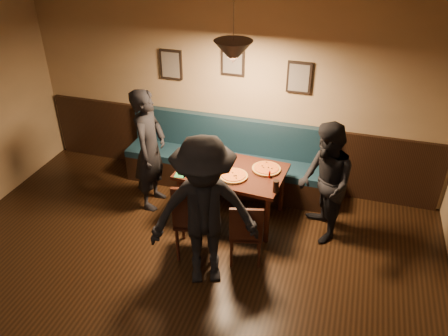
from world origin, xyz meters
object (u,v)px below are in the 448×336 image
booth_bench (227,157)px  soda_glass (276,186)px  tabasco_bottle (270,174)px  diner_right (325,183)px  chair_near_right (246,230)px  dining_table (232,193)px  chair_near_left (196,216)px  diner_left (150,150)px  diner_front (204,214)px

booth_bench → soda_glass: size_ratio=19.54×
booth_bench → tabasco_bottle: 1.07m
booth_bench → diner_right: diner_right is taller
chair_near_right → diner_right: size_ratio=0.55×
chair_near_right → tabasco_bottle: chair_near_right is taller
dining_table → chair_near_left: chair_near_left is taller
dining_table → tabasco_bottle: tabasco_bottle is taller
diner_left → soda_glass: size_ratio=11.07×
dining_table → diner_left: 1.23m
booth_bench → chair_near_right: (0.66, -1.42, -0.08)m
diner_right → diner_front: size_ratio=0.87×
chair_near_right → tabasco_bottle: 0.81m
diner_left → tabasco_bottle: diner_left is taller
tabasco_bottle → diner_front: bearing=-111.4°
diner_left → diner_right: size_ratio=1.10×
dining_table → tabasco_bottle: size_ratio=11.75×
dining_table → diner_front: (0.04, -1.20, 0.53)m
diner_front → soda_glass: (0.59, 0.88, -0.10)m
dining_table → chair_near_left: 0.85m
diner_front → soda_glass: 1.06m
soda_glass → tabasco_bottle: (-0.13, 0.28, -0.02)m
chair_near_left → soda_glass: 1.01m
diner_front → tabasco_bottle: diner_front is taller
diner_right → diner_front: bearing=-67.1°
dining_table → booth_bench: bearing=116.0°
diner_right → chair_near_left: bearing=-83.9°
booth_bench → diner_right: 1.64m
chair_near_right → tabasco_bottle: size_ratio=7.42×
diner_right → tabasco_bottle: size_ratio=13.59×
dining_table → diner_front: 1.31m
tabasco_bottle → dining_table: bearing=175.0°
chair_near_left → booth_bench: bearing=80.3°
chair_near_left → tabasco_bottle: 1.07m
diner_right → soda_glass: (-0.55, -0.26, 0.02)m
soda_glass → dining_table: bearing=153.1°
chair_near_right → soda_glass: bearing=47.5°
soda_glass → tabasco_bottle: bearing=115.9°
chair_near_right → diner_right: (0.79, 0.71, 0.35)m
chair_near_left → diner_right: size_ratio=0.67×
dining_table → chair_near_left: (-0.21, -0.80, 0.16)m
chair_near_right → soda_glass: size_ratio=5.50×
booth_bench → diner_left: diner_left is taller
chair_near_right → diner_front: 0.73m
booth_bench → diner_front: (0.31, -1.86, 0.39)m
dining_table → diner_front: size_ratio=0.75×
diner_left → diner_front: diner_front is taller
chair_near_left → diner_right: 1.59m
chair_near_right → tabasco_bottle: bearing=67.7°
dining_table → soda_glass: (0.63, -0.32, 0.43)m
diner_right → diner_front: diner_front is taller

